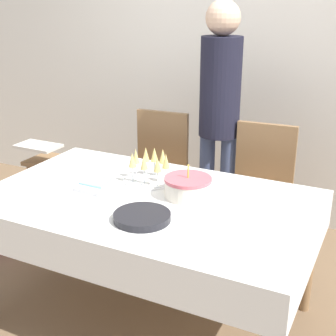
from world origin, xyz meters
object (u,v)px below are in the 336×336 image
at_px(birthday_cake, 188,187).
at_px(person_standing, 220,105).
at_px(champagne_tray, 150,166).
at_px(gift_bag, 8,235).
at_px(plate_stack_main, 142,217).
at_px(high_chair, 48,170).
at_px(dining_chair_far_right, 260,191).
at_px(dining_chair_far_left, 157,172).

xyz_separation_m(birthday_cake, person_standing, (-0.16, 0.88, 0.25)).
distance_m(champagne_tray, gift_bag, 1.39).
bearing_deg(champagne_tray, plate_stack_main, -65.79).
relative_size(birthday_cake, person_standing, 0.14).
bearing_deg(plate_stack_main, gift_bag, 162.21).
relative_size(person_standing, high_chair, 2.47).
relative_size(birthday_cake, plate_stack_main, 0.92).
height_order(plate_stack_main, gift_bag, plate_stack_main).
distance_m(dining_chair_far_right, person_standing, 0.65).
relative_size(dining_chair_far_right, high_chair, 1.38).
xyz_separation_m(plate_stack_main, high_chair, (-1.37, 0.91, -0.29)).
bearing_deg(plate_stack_main, high_chair, 146.35).
relative_size(dining_chair_far_left, gift_bag, 3.85).
distance_m(dining_chair_far_left, dining_chair_far_right, 0.78).
height_order(person_standing, gift_bag, person_standing).
distance_m(dining_chair_far_right, high_chair, 1.66).
xyz_separation_m(person_standing, high_chair, (-1.29, -0.32, -0.58)).
bearing_deg(gift_bag, champagne_tray, 0.97).
xyz_separation_m(plate_stack_main, person_standing, (-0.08, 1.23, 0.29)).
distance_m(high_chair, gift_bag, 0.59).
relative_size(dining_chair_far_right, person_standing, 0.56).
bearing_deg(high_chair, dining_chair_far_right, 6.64).
distance_m(plate_stack_main, person_standing, 1.27).
relative_size(plate_stack_main, high_chair, 0.39).
distance_m(birthday_cake, high_chair, 1.59).
distance_m(dining_chair_far_left, person_standing, 0.69).
relative_size(dining_chair_far_left, champagne_tray, 3.18).
bearing_deg(dining_chair_far_left, champagne_tray, -65.45).
xyz_separation_m(dining_chair_far_left, plate_stack_main, (0.50, -1.10, 0.23)).
height_order(dining_chair_far_right, plate_stack_main, dining_chair_far_right).
relative_size(champagne_tray, person_standing, 0.18).
distance_m(dining_chair_far_right, plate_stack_main, 1.16).
xyz_separation_m(dining_chair_far_left, gift_bag, (-0.89, -0.66, -0.42)).
distance_m(person_standing, high_chair, 1.46).
distance_m(champagne_tray, person_standing, 0.81).
bearing_deg(dining_chair_far_left, person_standing, 17.05).
distance_m(dining_chair_far_right, birthday_cake, 0.82).
distance_m(dining_chair_far_right, gift_bag, 1.84).
height_order(person_standing, high_chair, person_standing).
bearing_deg(dining_chair_far_left, high_chair, -167.56).
height_order(champagne_tray, gift_bag, champagne_tray).
relative_size(dining_chair_far_left, dining_chair_far_right, 1.00).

